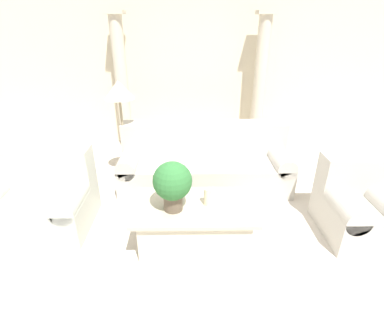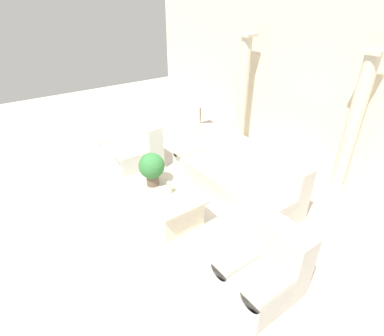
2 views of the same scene
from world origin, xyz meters
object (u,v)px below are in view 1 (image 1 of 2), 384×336
sofa_long (204,162)px  floor_lamp (119,96)px  armchair (357,204)px  coffee_table (194,223)px  potted_plant (173,183)px  loveseat (38,198)px

sofa_long → floor_lamp: 1.55m
armchair → coffee_table: bearing=-174.4°
floor_lamp → armchair: bearing=-23.8°
floor_lamp → armchair: 3.32m
coffee_table → armchair: armchair is taller
coffee_table → potted_plant: size_ratio=2.44×
loveseat → potted_plant: 1.76m
coffee_table → floor_lamp: floor_lamp is taller
coffee_table → floor_lamp: 2.08m
potted_plant → loveseat: bearing=164.8°
sofa_long → coffee_table: sofa_long is taller
potted_plant → floor_lamp: floor_lamp is taller
sofa_long → floor_lamp: size_ratio=1.60×
potted_plant → armchair: 2.17m
sofa_long → armchair: sofa_long is taller
sofa_long → potted_plant: potted_plant is taller
floor_lamp → sofa_long: bearing=-5.2°
loveseat → floor_lamp: floor_lamp is taller
potted_plant → armchair: bearing=6.9°
floor_lamp → armchair: floor_lamp is taller
loveseat → potted_plant: size_ratio=2.30×
coffee_table → loveseat: bearing=168.6°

